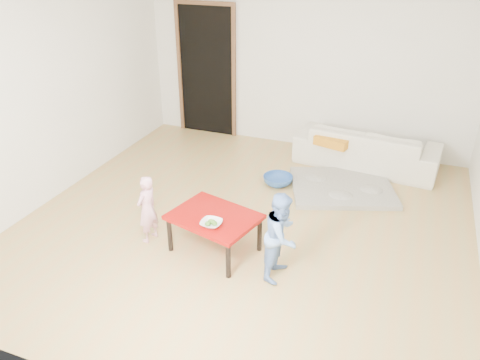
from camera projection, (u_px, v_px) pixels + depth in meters
The scene contains 13 objects.
floor at pixel (246, 222), 5.47m from camera, with size 5.00×5.00×0.01m, color tan.
back_wall at pixel (305, 63), 6.94m from camera, with size 5.00×0.02×2.60m, color white.
left_wall at pixel (53, 91), 5.66m from camera, with size 0.02×5.00×2.60m, color white.
doorway at pixel (207, 72), 7.56m from camera, with size 1.02×0.08×2.11m, color brown, non-canonical shape.
sofa at pixel (367, 147), 6.69m from camera, with size 1.98×0.77×0.58m, color white.
cushion at pixel (335, 139), 6.54m from camera, with size 0.47×0.41×0.12m, color orange.
red_table at pixel (215, 233), 4.88m from camera, with size 0.86×0.65×0.43m, color #920B08, non-canonical shape.
bowl at pixel (211, 224), 4.59m from camera, with size 0.21×0.21×0.05m, color white.
broccoli at pixel (211, 223), 4.59m from camera, with size 0.12×0.12×0.06m, color #2D5919, non-canonical shape.
child_pink at pixel (147, 209), 4.98m from camera, with size 0.28×0.18×0.77m, color #DF668C.
child_blue at pixel (282, 236), 4.42m from camera, with size 0.44×0.34×0.90m, color #6295E3.
basin at pixel (278, 180), 6.27m from camera, with size 0.40×0.40×0.12m, color #29549C.
blanket at pixel (342, 187), 6.15m from camera, with size 1.29×1.08×0.06m, color #B2AE9D, non-canonical shape.
Camera 1 is at (1.59, -4.34, 2.96)m, focal length 35.00 mm.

